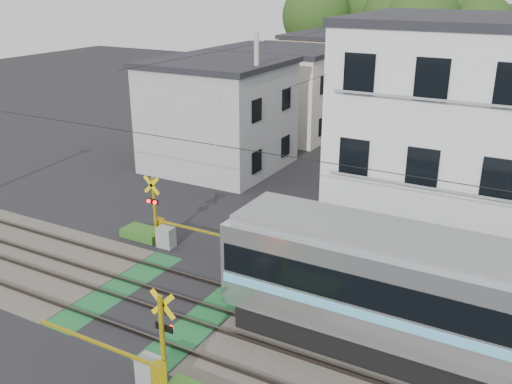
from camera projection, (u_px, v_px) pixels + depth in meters
The scene contains 11 objects.
ground at pixel (161, 302), 19.82m from camera, with size 120.00×120.00×0.00m, color black.
track_bed at pixel (161, 301), 19.81m from camera, with size 120.00×120.00×0.14m.
crossing_signal_near at pixel (151, 367), 15.40m from camera, with size 4.74×0.65×3.09m.
crossing_signal_far at pixel (165, 231), 23.74m from camera, with size 4.74×0.65×3.09m.
apartment_block at pixel (481, 141), 22.09m from camera, with size 10.20×8.36×9.30m.
houses_row at pixel (392, 90), 39.78m from camera, with size 22.07×31.35×6.80m.
tree_hill at pixel (446, 28), 57.91m from camera, with size 40.00×13.64×11.99m.
catenary at pixel (326, 242), 15.82m from camera, with size 60.00×5.04×7.00m.
utility_poles at pixel (361, 83), 37.69m from camera, with size 7.90×42.00×8.00m.
pedestrian at pixel (410, 116), 43.31m from camera, with size 0.58×0.38×1.58m, color #22222A.
weed_patches at pixel (201, 312), 18.88m from camera, with size 10.25×8.80×0.40m.
Camera 1 is at (11.27, -13.43, 10.54)m, focal length 40.00 mm.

